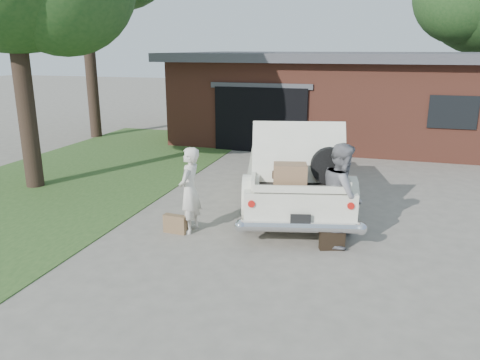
# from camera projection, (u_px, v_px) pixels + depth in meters

# --- Properties ---
(ground) EXTENTS (90.00, 90.00, 0.00)m
(ground) POSITION_uv_depth(u_px,v_px,m) (230.00, 247.00, 8.44)
(ground) COLOR gray
(ground) RESTS_ON ground
(grass_strip) EXTENTS (6.00, 16.00, 0.02)m
(grass_strip) POSITION_uv_depth(u_px,v_px,m) (72.00, 180.00, 12.73)
(grass_strip) COLOR #2D4C1E
(grass_strip) RESTS_ON ground
(house) EXTENTS (12.80, 7.80, 3.30)m
(house) POSITION_uv_depth(u_px,v_px,m) (344.00, 96.00, 18.28)
(house) COLOR brown
(house) RESTS_ON ground
(sedan) EXTENTS (3.27, 5.75, 2.11)m
(sedan) POSITION_uv_depth(u_px,v_px,m) (294.00, 169.00, 10.67)
(sedan) COLOR white
(sedan) RESTS_ON ground
(woman_left) EXTENTS (0.40, 0.61, 1.68)m
(woman_left) POSITION_uv_depth(u_px,v_px,m) (190.00, 190.00, 8.95)
(woman_left) COLOR silver
(woman_left) RESTS_ON ground
(woman_right) EXTENTS (0.83, 1.00, 1.87)m
(woman_right) POSITION_uv_depth(u_px,v_px,m) (342.00, 194.00, 8.39)
(woman_right) COLOR gray
(woman_right) RESTS_ON ground
(suitcase_left) EXTENTS (0.48, 0.19, 0.36)m
(suitcase_left) POSITION_uv_depth(u_px,v_px,m) (175.00, 224.00, 9.05)
(suitcase_left) COLOR brown
(suitcase_left) RESTS_ON ground
(suitcase_right) EXTENTS (0.47, 0.28, 0.34)m
(suitcase_right) POSITION_uv_depth(u_px,v_px,m) (332.00, 240.00, 8.30)
(suitcase_right) COLOR black
(suitcase_right) RESTS_ON ground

